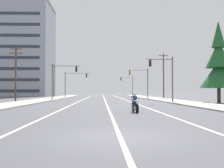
{
  "coord_description": "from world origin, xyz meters",
  "views": [
    {
      "loc": [
        -0.48,
        -9.6,
        1.55
      ],
      "look_at": [
        0.81,
        24.29,
        2.43
      ],
      "focal_mm": 45.08,
      "sensor_mm": 36.0,
      "label": 1
    }
  ],
  "objects": [
    {
      "name": "conifer_tree_right_verge_near",
      "position": [
        14.83,
        26.39,
        4.94
      ],
      "size": [
        4.9,
        4.9,
        10.78
      ],
      "color": "#423023",
      "rests_on": "ground"
    },
    {
      "name": "lane_stripe_center",
      "position": [
        0.16,
        45.0,
        0.0
      ],
      "size": [
        0.16,
        100.0,
        0.01
      ],
      "primitive_type": "cube",
      "color": "beige",
      "rests_on": "ground"
    },
    {
      "name": "traffic_signal_near_right",
      "position": [
        8.06,
        27.62,
        4.02
      ],
      "size": [
        3.66,
        0.5,
        6.2
      ],
      "color": "#56565B",
      "rests_on": "ground"
    },
    {
      "name": "sidewalk_kerb_left",
      "position": [
        -10.62,
        40.0,
        0.07
      ],
      "size": [
        4.4,
        110.0,
        0.14
      ],
      "primitive_type": "cube",
      "color": "#9E998E",
      "rests_on": "ground"
    },
    {
      "name": "utility_pole_left_far",
      "position": [
        -14.38,
        73.3,
        4.95
      ],
      "size": [
        2.3,
        0.26,
        9.45
      ],
      "color": "brown",
      "rests_on": "ground"
    },
    {
      "name": "motorcycle_with_rider",
      "position": [
        2.02,
        11.19,
        0.59
      ],
      "size": [
        0.7,
        2.19,
        1.46
      ],
      "color": "black",
      "rests_on": "ground"
    },
    {
      "name": "lane_stripe_right",
      "position": [
        3.84,
        45.0,
        0.0
      ],
      "size": [
        0.16,
        100.0,
        0.01
      ],
      "primitive_type": "cube",
      "color": "beige",
      "rests_on": "ground"
    },
    {
      "name": "traffic_signal_far_right",
      "position": [
        7.76,
        74.8,
        4.06
      ],
      "size": [
        4.22,
        0.39,
        6.2
      ],
      "color": "#56565B",
      "rests_on": "ground"
    },
    {
      "name": "sidewalk_kerb_right",
      "position": [
        10.62,
        40.0,
        0.07
      ],
      "size": [
        4.4,
        110.0,
        0.14
      ],
      "primitive_type": "cube",
      "color": "#9E998E",
      "rests_on": "ground"
    },
    {
      "name": "utility_pole_right_far",
      "position": [
        13.4,
        52.5,
        5.16
      ],
      "size": [
        2.02,
        0.26,
        9.91
      ],
      "color": "#4C3828",
      "rests_on": "ground"
    },
    {
      "name": "traffic_signal_near_left",
      "position": [
        -7.39,
        38.14,
        4.1
      ],
      "size": [
        4.88,
        0.37,
        6.2
      ],
      "color": "#56565B",
      "rests_on": "ground"
    },
    {
      "name": "ground_plane",
      "position": [
        0.0,
        0.0,
        0.0
      ],
      "size": [
        400.0,
        400.0,
        0.0
      ],
      "primitive_type": "plane",
      "color": "#47474C"
    },
    {
      "name": "traffic_signal_mid_left",
      "position": [
        -7.29,
        57.34,
        4.17
      ],
      "size": [
        6.02,
        0.37,
        6.2
      ],
      "color": "#56565B",
      "rests_on": "ground"
    },
    {
      "name": "lane_stripe_left",
      "position": [
        -3.87,
        45.0,
        0.0
      ],
      "size": [
        0.16,
        100.0,
        0.01
      ],
      "primitive_type": "cube",
      "color": "beige",
      "rests_on": "ground"
    },
    {
      "name": "traffic_signal_mid_right",
      "position": [
        7.64,
        46.62,
        4.07
      ],
      "size": [
        4.38,
        0.37,
        6.2
      ],
      "color": "#56565B",
      "rests_on": "ground"
    },
    {
      "name": "utility_pole_left_near",
      "position": [
        -13.83,
        34.65,
        4.61
      ],
      "size": [
        2.05,
        0.26,
        8.56
      ],
      "color": "#4C3828",
      "rests_on": "ground"
    },
    {
      "name": "apartment_building_far_left_block",
      "position": [
        -27.81,
        84.45,
        15.22
      ],
      "size": [
        21.29,
        18.86,
        30.43
      ],
      "color": "#999EA8",
      "rests_on": "ground"
    }
  ]
}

